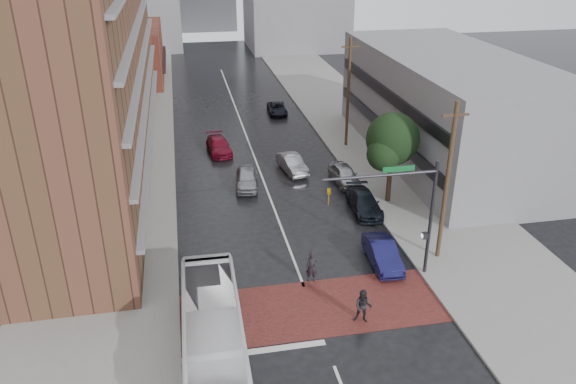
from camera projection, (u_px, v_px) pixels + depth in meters
ground at (314, 314)px, 29.75m from camera, size 160.00×160.00×0.00m
crosswalk at (312, 308)px, 30.19m from camera, size 14.00×5.00×0.02m
sidewalk_west at (123, 157)px, 49.90m from camera, size 9.00×90.00×0.15m
sidewalk_east at (370, 140)px, 53.90m from camera, size 9.00×90.00×0.15m
storefront_west at (131, 53)px, 74.09m from camera, size 8.00×16.00×7.00m
building_east at (447, 107)px, 48.44m from camera, size 11.00×26.00×9.00m
street_tree at (392, 142)px, 39.88m from camera, size 4.20×4.10×6.90m
signal_mast at (408, 204)px, 30.96m from camera, size 6.50×0.30×7.20m
utility_pole_near at (447, 182)px, 32.63m from camera, size 1.60×0.26×10.00m
utility_pole_far at (348, 93)px, 50.38m from camera, size 1.60×0.26×10.00m
transit_bus at (214, 342)px, 25.33m from camera, size 2.89×11.53×3.20m
pedestrian_a at (312, 267)px, 32.10m from camera, size 0.78×0.59×1.92m
pedestrian_b at (363, 307)px, 28.78m from camera, size 1.13×1.02×1.89m
car_travel_a at (247, 178)px, 44.03m from camera, size 2.22×4.43×1.45m
car_travel_b at (292, 164)px, 46.82m from camera, size 2.18×4.43×1.40m
car_travel_c at (219, 146)px, 50.75m from camera, size 2.32×4.81×1.35m
suv_travel at (277, 108)px, 61.53m from camera, size 2.18×4.32×1.17m
car_parked_near at (383, 254)px, 33.89m from camera, size 1.73×4.43×1.44m
car_parked_mid at (364, 203)px, 40.23m from camera, size 2.16×4.82×1.37m
car_parked_far at (344, 174)px, 44.73m from camera, size 1.96×4.36×1.45m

